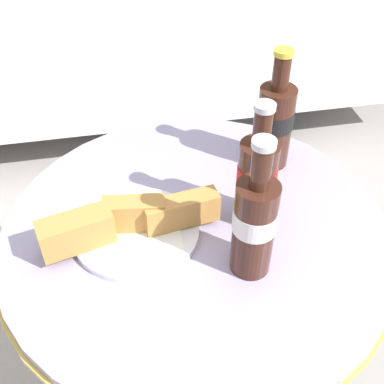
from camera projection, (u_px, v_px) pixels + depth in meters
bistro_table at (195, 288)px, 0.98m from camera, size 0.71×0.71×0.68m
cola_bottle_left at (254, 223)px, 0.73m from camera, size 0.07×0.07×0.25m
cola_bottle_right at (275, 122)px, 0.94m from camera, size 0.07×0.07×0.25m
cola_bottle_center at (256, 178)px, 0.81m from camera, size 0.07×0.07×0.24m
lunch_plate_near at (131, 225)px, 0.82m from camera, size 0.31×0.22×0.07m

